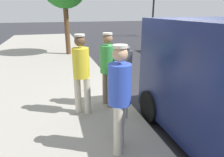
{
  "coord_description": "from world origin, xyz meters",
  "views": [
    {
      "loc": [
        2.67,
        4.25,
        2.29
      ],
      "look_at": [
        1.65,
        0.75,
        1.05
      ],
      "focal_mm": 32.19,
      "sensor_mm": 36.0,
      "label": 1
    }
  ],
  "objects": [
    {
      "name": "pedestrian_in_blue",
      "position": [
        1.8,
        1.66,
        1.12
      ],
      "size": [
        0.34,
        0.34,
        1.7
      ],
      "color": "beige",
      "rests_on": "sidewalk_slab"
    },
    {
      "name": "parking_meter_near",
      "position": [
        1.35,
        0.75,
        1.18
      ],
      "size": [
        0.14,
        0.18,
        1.52
      ],
      "color": "gray",
      "rests_on": "sidewalk_slab"
    },
    {
      "name": "sidewalk_slab",
      "position": [
        3.5,
        0.0,
        0.07
      ],
      "size": [
        5.0,
        32.0,
        0.15
      ],
      "primitive_type": "cube",
      "color": "#9E998E",
      "rests_on": "ground"
    },
    {
      "name": "ground_plane",
      "position": [
        0.0,
        0.0,
        0.0
      ],
      "size": [
        80.0,
        80.0,
        0.0
      ],
      "primitive_type": "plane",
      "color": "#2D2D33"
    },
    {
      "name": "pedestrian_in_green",
      "position": [
        1.55,
        0.05,
        1.12
      ],
      "size": [
        0.34,
        0.35,
        1.69
      ],
      "color": "#726656",
      "rests_on": "sidewalk_slab"
    },
    {
      "name": "pedestrian_in_yellow",
      "position": [
        2.17,
        0.26,
        1.13
      ],
      "size": [
        0.34,
        0.34,
        1.7
      ],
      "color": "beige",
      "rests_on": "sidewalk_slab"
    }
  ]
}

